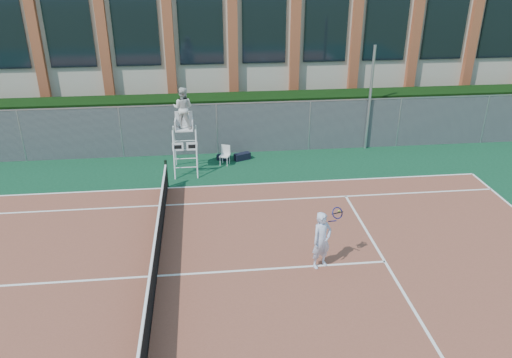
{
  "coord_description": "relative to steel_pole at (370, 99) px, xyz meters",
  "views": [
    {
      "loc": [
        1.49,
        -11.37,
        8.12
      ],
      "look_at": [
        3.04,
        3.0,
        1.4
      ],
      "focal_mm": 35.0,
      "sensor_mm": 36.0,
      "label": 1
    }
  ],
  "objects": [
    {
      "name": "sports_bag_near",
      "position": [
        -5.55,
        -0.75,
        -2.11
      ],
      "size": [
        0.73,
        0.51,
        0.29
      ],
      "primitive_type": "cube",
      "rotation": [
        0.0,
        0.0,
        0.4
      ],
      "color": "black",
      "rests_on": "apron"
    },
    {
      "name": "building",
      "position": [
        -8.55,
        9.25,
        1.88
      ],
      "size": [
        45.0,
        10.6,
        8.22
      ],
      "color": "#BEB39D",
      "rests_on": "ground"
    },
    {
      "name": "steel_pole",
      "position": [
        0.0,
        0.0,
        0.0
      ],
      "size": [
        0.12,
        0.12,
        4.52
      ],
      "primitive_type": "cylinder",
      "color": "#9EA0A5",
      "rests_on": "ground"
    },
    {
      "name": "tennis_court",
      "position": [
        -8.55,
        -8.7,
        -2.24
      ],
      "size": [
        23.77,
        10.97,
        0.02
      ],
      "primitive_type": "cube",
      "color": "brown",
      "rests_on": "apron"
    },
    {
      "name": "tennis_player",
      "position": [
        -4.02,
        -8.7,
        -1.39
      ],
      "size": [
        1.0,
        0.75,
        1.69
      ],
      "color": "silver",
      "rests_on": "tennis_court"
    },
    {
      "name": "plastic_chair",
      "position": [
        -6.28,
        -1.13,
        -1.78
      ],
      "size": [
        0.49,
        0.49,
        0.81
      ],
      "color": "silver",
      "rests_on": "apron"
    },
    {
      "name": "umpire_chair",
      "position": [
        -7.85,
        -1.65,
        0.25
      ],
      "size": [
        0.96,
        1.48,
        3.44
      ],
      "color": "white",
      "rests_on": "ground"
    },
    {
      "name": "hedge",
      "position": [
        -8.55,
        1.3,
        -1.16
      ],
      "size": [
        40.0,
        1.4,
        2.2
      ],
      "primitive_type": "cube",
      "color": "black",
      "rests_on": "ground"
    },
    {
      "name": "tennis_net",
      "position": [
        -8.55,
        -8.7,
        -1.72
      ],
      "size": [
        0.1,
        11.3,
        1.1
      ],
      "color": "black",
      "rests_on": "ground"
    },
    {
      "name": "sports_bag_far",
      "position": [
        -6.34,
        -0.68,
        -2.14
      ],
      "size": [
        0.58,
        0.41,
        0.21
      ],
      "primitive_type": "cube",
      "rotation": [
        0.0,
        0.0,
        -0.36
      ],
      "color": "black",
      "rests_on": "apron"
    },
    {
      "name": "fence",
      "position": [
        -8.55,
        0.1,
        -1.16
      ],
      "size": [
        40.0,
        0.06,
        2.2
      ],
      "primitive_type": null,
      "color": "#595E60",
      "rests_on": "ground"
    },
    {
      "name": "apron",
      "position": [
        -8.55,
        -7.7,
        -2.26
      ],
      "size": [
        36.0,
        20.0,
        0.01
      ],
      "primitive_type": "cube",
      "color": "#0C3720",
      "rests_on": "ground"
    },
    {
      "name": "ground",
      "position": [
        -8.55,
        -8.7,
        -2.26
      ],
      "size": [
        120.0,
        120.0,
        0.0
      ],
      "primitive_type": "plane",
      "color": "#233814"
    }
  ]
}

